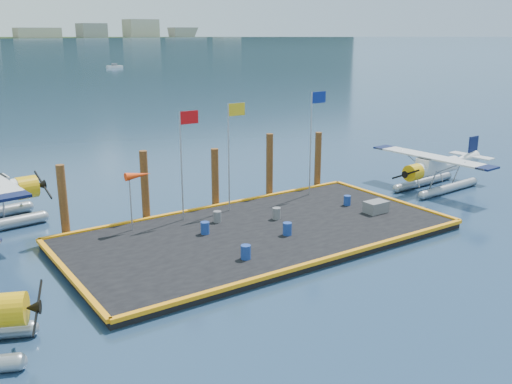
# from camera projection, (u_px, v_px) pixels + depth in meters

# --- Properties ---
(ground) EXTENTS (4000.00, 4000.00, 0.00)m
(ground) POSITION_uv_depth(u_px,v_px,m) (259.00, 237.00, 30.06)
(ground) COLOR #19304B
(ground) RESTS_ON ground
(dock) EXTENTS (20.00, 10.00, 0.40)m
(dock) POSITION_uv_depth(u_px,v_px,m) (259.00, 234.00, 30.01)
(dock) COLOR black
(dock) RESTS_ON ground
(dock_bumpers) EXTENTS (20.25, 10.25, 0.18)m
(dock_bumpers) POSITION_uv_depth(u_px,v_px,m) (259.00, 229.00, 29.93)
(dock_bumpers) COLOR orange
(dock_bumpers) RESTS_ON dock
(seaplane_d) EXTENTS (8.20, 9.04, 3.21)m
(seaplane_d) POSITION_uv_depth(u_px,v_px,m) (434.00, 170.00, 38.67)
(seaplane_d) COLOR gray
(seaplane_d) RESTS_ON ground
(drum_0) EXTENTS (0.45, 0.45, 0.64)m
(drum_0) POSITION_uv_depth(u_px,v_px,m) (205.00, 228.00, 29.35)
(drum_0) COLOR navy
(drum_0) RESTS_ON dock
(drum_1) EXTENTS (0.46, 0.46, 0.65)m
(drum_1) POSITION_uv_depth(u_px,v_px,m) (287.00, 229.00, 29.20)
(drum_1) COLOR navy
(drum_1) RESTS_ON dock
(drum_2) EXTENTS (0.46, 0.46, 0.65)m
(drum_2) POSITION_uv_depth(u_px,v_px,m) (276.00, 213.00, 31.66)
(drum_2) COLOR #5C5C61
(drum_2) RESTS_ON dock
(drum_3) EXTENTS (0.47, 0.47, 0.66)m
(drum_3) POSITION_uv_depth(u_px,v_px,m) (246.00, 252.00, 26.11)
(drum_3) COLOR navy
(drum_3) RESTS_ON dock
(drum_4) EXTENTS (0.42, 0.42, 0.59)m
(drum_4) POSITION_uv_depth(u_px,v_px,m) (347.00, 200.00, 34.17)
(drum_4) COLOR navy
(drum_4) RESTS_ON dock
(drum_5) EXTENTS (0.44, 0.44, 0.62)m
(drum_5) POSITION_uv_depth(u_px,v_px,m) (217.00, 217.00, 31.15)
(drum_5) COLOR #5C5C61
(drum_5) RESTS_ON dock
(crate) EXTENTS (1.32, 0.88, 0.66)m
(crate) POSITION_uv_depth(u_px,v_px,m) (376.00, 207.00, 32.82)
(crate) COLOR #5C5C61
(crate) RESTS_ON dock
(flagpole_red) EXTENTS (1.14, 0.08, 6.00)m
(flagpole_red) POSITION_uv_depth(u_px,v_px,m) (184.00, 149.00, 30.65)
(flagpole_red) COLOR #9A9AA2
(flagpole_red) RESTS_ON dock
(flagpole_yellow) EXTENTS (1.14, 0.08, 6.20)m
(flagpole_yellow) POSITION_uv_depth(u_px,v_px,m) (232.00, 141.00, 32.24)
(flagpole_yellow) COLOR #9A9AA2
(flagpole_yellow) RESTS_ON dock
(flagpole_blue) EXTENTS (1.14, 0.08, 6.50)m
(flagpole_blue) POSITION_uv_depth(u_px,v_px,m) (313.00, 128.00, 35.42)
(flagpole_blue) COLOR #9A9AA2
(flagpole_blue) RESTS_ON dock
(windsock) EXTENTS (1.40, 0.44, 3.12)m
(windsock) POSITION_uv_depth(u_px,v_px,m) (138.00, 177.00, 29.49)
(windsock) COLOR #9A9AA2
(windsock) RESTS_ON dock
(piling_0) EXTENTS (0.44, 0.44, 4.00)m
(piling_0) POSITION_uv_depth(u_px,v_px,m) (63.00, 203.00, 29.22)
(piling_0) COLOR #4E2C16
(piling_0) RESTS_ON ground
(piling_1) EXTENTS (0.44, 0.44, 4.20)m
(piling_1) POSITION_uv_depth(u_px,v_px,m) (145.00, 188.00, 31.63)
(piling_1) COLOR #4E2C16
(piling_1) RESTS_ON ground
(piling_2) EXTENTS (0.44, 0.44, 3.80)m
(piling_2) POSITION_uv_depth(u_px,v_px,m) (215.00, 180.00, 34.11)
(piling_2) COLOR #4E2C16
(piling_2) RESTS_ON ground
(piling_3) EXTENTS (0.44, 0.44, 4.30)m
(piling_3) POSITION_uv_depth(u_px,v_px,m) (270.00, 167.00, 36.20)
(piling_3) COLOR #4E2C16
(piling_3) RESTS_ON ground
(piling_4) EXTENTS (0.44, 0.44, 4.00)m
(piling_4) POSITION_uv_depth(u_px,v_px,m) (318.00, 162.00, 38.41)
(piling_4) COLOR #4E2C16
(piling_4) RESTS_ON ground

